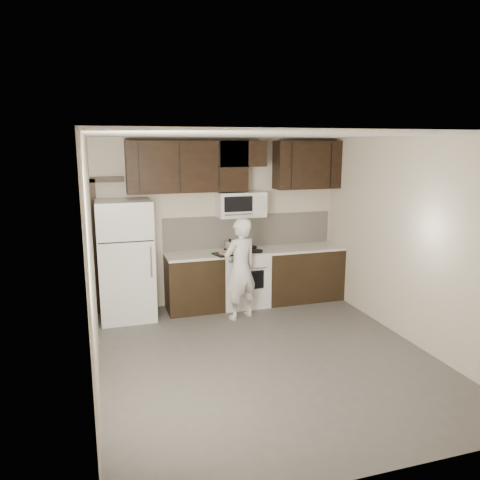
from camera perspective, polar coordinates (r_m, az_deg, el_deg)
name	(u,v)px	position (r m, az deg, el deg)	size (l,w,h in m)	color
floor	(267,357)	(6.01, 3.27, -14.02)	(4.50, 4.50, 0.00)	#54504E
back_wall	(220,222)	(7.67, -2.45, 2.24)	(4.00, 4.00, 0.00)	beige
ceiling	(269,135)	(5.42, 3.60, 12.67)	(4.50, 4.50, 0.00)	white
counter_run	(261,276)	(7.75, 2.52, -4.44)	(2.95, 0.64, 0.91)	black
stove	(243,278)	(7.66, 0.38, -4.60)	(0.76, 0.66, 0.94)	white
backsplash	(249,230)	(7.83, 1.13, 1.17)	(2.90, 0.02, 0.54)	beige
upper_cabinets	(235,165)	(7.46, -0.60, 9.19)	(3.48, 0.35, 0.78)	black
microwave	(241,204)	(7.52, 0.12, 4.37)	(0.76, 0.42, 0.40)	white
refrigerator	(126,260)	(7.18, -13.75, -2.41)	(0.80, 0.76, 1.80)	white
door_trim	(98,235)	(7.41, -16.88, 0.61)	(0.50, 0.08, 2.12)	black
saucepan	(230,245)	(7.62, -1.24, -0.62)	(0.33, 0.19, 0.18)	silver
baking_tray	(227,254)	(7.29, -1.57, -1.69)	(0.40, 0.30, 0.02)	black
pizza	(227,253)	(7.29, -1.57, -1.53)	(0.27, 0.27, 0.02)	beige
person	(240,269)	(6.99, 0.04, -3.54)	(0.56, 0.37, 1.54)	white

